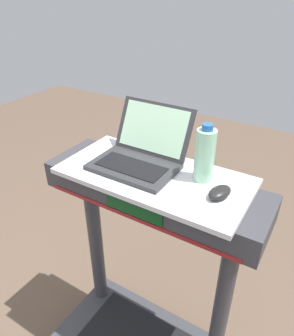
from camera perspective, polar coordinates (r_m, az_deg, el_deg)
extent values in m
cylinder|color=#38383D|center=(1.70, -9.15, -13.00)|extent=(0.07, 0.07, 0.79)
cylinder|color=#38383D|center=(1.48, 13.36, -22.42)|extent=(0.07, 0.07, 0.79)
cube|color=#38383D|center=(1.26, 1.20, -3.92)|extent=(0.90, 0.28, 0.11)
cube|color=#0C3F19|center=(1.16, -2.43, -7.33)|extent=(0.24, 0.01, 0.06)
cube|color=maroon|center=(1.19, -2.35, -9.02)|extent=(0.81, 0.00, 0.02)
cube|color=silver|center=(1.22, 1.23, -1.40)|extent=(0.73, 0.36, 0.02)
cube|color=#2D2D30|center=(1.24, -2.45, 0.21)|extent=(0.33, 0.21, 0.02)
cube|color=black|center=(1.23, -2.88, 0.31)|extent=(0.27, 0.12, 0.00)
cube|color=#2D2D30|center=(1.31, 1.22, 7.09)|extent=(0.33, 0.10, 0.20)
cube|color=#B2E0B7|center=(1.31, 1.12, 7.11)|extent=(0.29, 0.08, 0.17)
ellipsoid|color=black|center=(1.11, 12.88, -4.28)|extent=(0.08, 0.11, 0.03)
cylinder|color=#9EDBB2|center=(1.15, 10.29, 2.20)|extent=(0.07, 0.07, 0.20)
cylinder|color=#2659A5|center=(1.11, 10.81, 7.19)|extent=(0.04, 0.04, 0.02)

